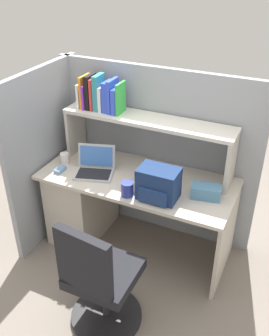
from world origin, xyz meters
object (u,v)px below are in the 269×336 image
object	(u,v)px
computer_mouse	(60,170)
office_chair	(100,284)
paper_cup	(65,158)
tissue_box	(206,192)
laptop	(95,167)
snack_canister	(127,189)
backpack	(158,184)

from	to	relation	value
computer_mouse	office_chair	distance (m)	1.07
paper_cup	tissue_box	world-z (taller)	tissue_box
paper_cup	laptop	bearing A→B (deg)	-4.67
laptop	office_chair	bearing A→B (deg)	-58.99
laptop	computer_mouse	size ratio (longest dim) A/B	3.57
computer_mouse	office_chair	size ratio (longest dim) A/B	0.11
laptop	office_chair	distance (m)	0.99
computer_mouse	snack_canister	size ratio (longest dim) A/B	0.92
laptop	office_chair	xyz separation A→B (m)	(0.47, -0.78, -0.39)
backpack	computer_mouse	bearing A→B (deg)	179.56
backpack	office_chair	bearing A→B (deg)	-101.73
computer_mouse	office_chair	bearing A→B (deg)	-40.19
laptop	paper_cup	xyz separation A→B (m)	(-0.32, 0.03, -0.00)
laptop	paper_cup	size ratio (longest dim) A/B	3.83
backpack	laptop	bearing A→B (deg)	169.52
laptop	tissue_box	world-z (taller)	laptop
laptop	backpack	bearing A→B (deg)	-10.48
backpack	computer_mouse	size ratio (longest dim) A/B	2.88
paper_cup	office_chair	distance (m)	1.19
paper_cup	snack_canister	world-z (taller)	snack_canister
computer_mouse	snack_canister	distance (m)	0.67
laptop	paper_cup	world-z (taller)	laptop
snack_canister	tissue_box	bearing A→B (deg)	22.59
snack_canister	backpack	bearing A→B (deg)	17.73
backpack	snack_canister	world-z (taller)	backpack
computer_mouse	office_chair	xyz separation A→B (m)	(0.75, -0.68, -0.35)
backpack	tissue_box	bearing A→B (deg)	25.71
paper_cup	office_chair	xyz separation A→B (m)	(0.79, -0.81, -0.38)
laptop	computer_mouse	distance (m)	0.30
computer_mouse	tissue_box	bearing A→B (deg)	9.01
backpack	paper_cup	world-z (taller)	backpack
paper_cup	tissue_box	size ratio (longest dim) A/B	0.44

